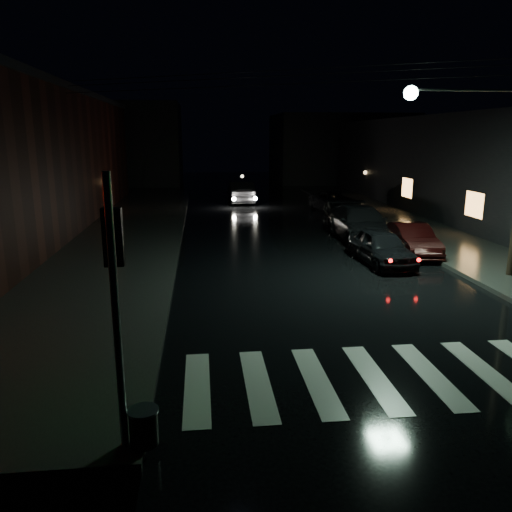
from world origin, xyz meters
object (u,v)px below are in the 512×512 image
object	(u,v)px
oncoming_car	(241,192)
parked_car_b	(412,239)
parked_car_d	(335,202)
parked_car_a	(381,247)
parked_car_c	(360,223)

from	to	relation	value
oncoming_car	parked_car_b	bearing A→B (deg)	107.45
parked_car_d	oncoming_car	xyz separation A→B (m)	(-5.72, 5.09, 0.13)
parked_car_a	parked_car_c	world-z (taller)	parked_car_c
parked_car_a	oncoming_car	distance (m)	18.94
parked_car_b	parked_car_a	bearing A→B (deg)	-138.53
parked_car_d	oncoming_car	bearing A→B (deg)	130.86
parked_car_b	oncoming_car	world-z (taller)	oncoming_car
parked_car_c	oncoming_car	bearing A→B (deg)	108.73
oncoming_car	parked_car_d	bearing A→B (deg)	137.35
oncoming_car	parked_car_c	bearing A→B (deg)	106.96
parked_car_c	oncoming_car	size ratio (longest dim) A/B	1.15
parked_car_b	parked_car_c	world-z (taller)	parked_car_c
parked_car_c	parked_car_d	distance (m)	9.00
parked_car_b	parked_car_c	size ratio (longest dim) A/B	0.70
parked_car_c	parked_car_d	xyz separation A→B (m)	(1.19, 8.92, -0.14)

